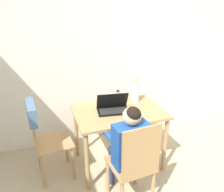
% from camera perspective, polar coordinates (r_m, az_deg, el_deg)
% --- Properties ---
extents(wall_back, '(6.40, 0.05, 2.50)m').
position_cam_1_polar(wall_back, '(3.18, 0.35, 10.54)').
color(wall_back, white).
rests_on(wall_back, ground_plane).
extents(dining_table, '(1.05, 0.73, 0.74)m').
position_cam_1_polar(dining_table, '(2.65, 1.77, -5.85)').
color(dining_table, tan).
rests_on(dining_table, ground_plane).
extents(chair_occupied, '(0.43, 0.43, 0.96)m').
position_cam_1_polar(chair_occupied, '(2.18, 5.76, -17.52)').
color(chair_occupied, tan).
rests_on(chair_occupied, ground_plane).
extents(chair_spare, '(0.46, 0.43, 0.97)m').
position_cam_1_polar(chair_spare, '(2.53, -18.12, -8.32)').
color(chair_spare, tan).
rests_on(chair_spare, ground_plane).
extents(person_seated, '(0.38, 0.45, 1.07)m').
position_cam_1_polar(person_seated, '(2.16, 4.35, -12.02)').
color(person_seated, '#1E4C9E').
rests_on(person_seated, ground_plane).
extents(laptop, '(0.40, 0.28, 0.22)m').
position_cam_1_polar(laptop, '(2.58, 0.25, -2.83)').
color(laptop, black).
rests_on(laptop, dining_table).
extents(flower_vase, '(0.10, 0.10, 0.33)m').
position_cam_1_polar(flower_vase, '(2.82, 6.11, 1.19)').
color(flower_vase, silver).
rests_on(flower_vase, dining_table).
extents(water_bottle, '(0.07, 0.07, 0.20)m').
position_cam_1_polar(water_bottle, '(2.72, 1.51, -0.53)').
color(water_bottle, silver).
rests_on(water_bottle, dining_table).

